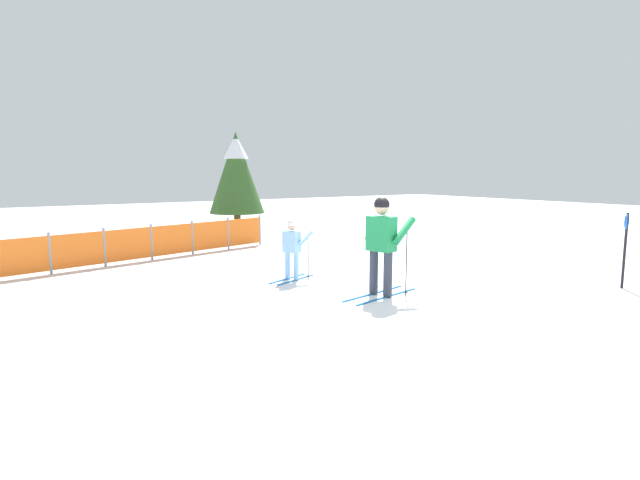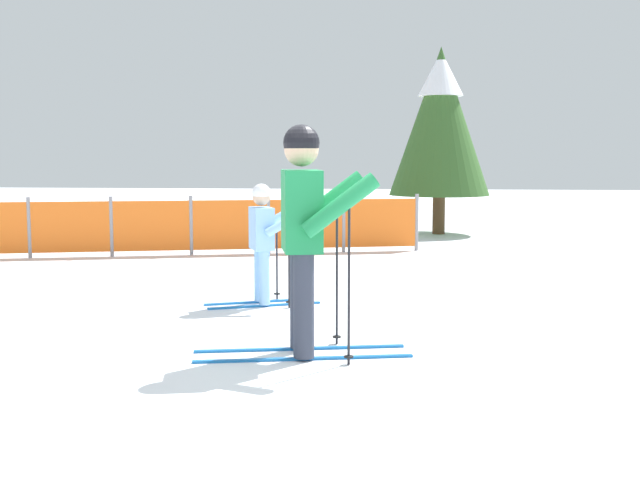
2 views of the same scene
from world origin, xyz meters
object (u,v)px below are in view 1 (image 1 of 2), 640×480
skier_adult (382,237)px  conifer_far (236,171)px  safety_fence (151,242)px  skier_child (292,244)px  trail_marker (625,242)px

skier_adult → conifer_far: 9.92m
skier_adult → safety_fence: 6.56m
skier_child → trail_marker: bearing=-63.0°
skier_child → conifer_far: size_ratio=0.35×
skier_child → conifer_far: bearing=51.5°
conifer_far → safety_fence: bearing=-137.3°
skier_child → trail_marker: 6.42m
safety_fence → skier_adult: bearing=-67.7°
skier_adult → conifer_far: size_ratio=0.49×
skier_adult → safety_fence: (-2.47, 6.04, -0.61)m
skier_adult → safety_fence: bearing=100.2°
conifer_far → trail_marker: (2.70, -11.84, -1.34)m
skier_child → trail_marker: (4.88, -4.16, 0.15)m
skier_adult → skier_child: bearing=96.0°
skier_adult → trail_marker: skier_adult is taller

